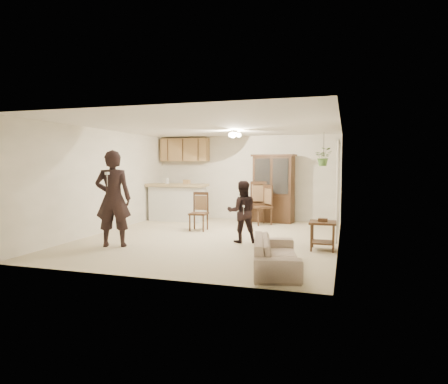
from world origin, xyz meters
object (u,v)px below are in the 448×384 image
(child, at_px, (242,211))
(chair_bar, at_px, (199,220))
(sofa, at_px, (276,247))
(chair_hutch_left, at_px, (261,214))
(china_hutch, at_px, (274,189))
(adult, at_px, (113,202))
(chair_hutch_right, at_px, (258,210))
(side_table, at_px, (323,235))

(child, distance_m, chair_bar, 1.87)
(sofa, xyz_separation_m, chair_hutch_left, (-1.18, 4.54, -0.06))
(china_hutch, relative_size, chair_hutch_left, 1.77)
(adult, bearing_deg, chair_hutch_right, -135.23)
(chair_hutch_left, bearing_deg, sofa, -27.25)
(adult, xyz_separation_m, chair_bar, (0.95, 2.32, -0.63))
(chair_bar, relative_size, chair_hutch_right, 0.81)
(china_hutch, distance_m, side_table, 3.83)
(adult, relative_size, side_table, 2.92)
(sofa, xyz_separation_m, chair_hutch_right, (-1.39, 5.10, -0.03))
(sofa, height_order, chair_bar, chair_bar)
(chair_bar, relative_size, chair_hutch_left, 0.87)
(chair_bar, bearing_deg, china_hutch, 50.13)
(china_hutch, bearing_deg, chair_bar, -119.15)
(adult, xyz_separation_m, chair_hutch_right, (2.04, 4.30, -0.57))
(chair_hutch_right, bearing_deg, chair_hutch_left, 91.63)
(child, height_order, side_table, child)
(adult, relative_size, chair_bar, 1.88)
(child, relative_size, chair_bar, 1.41)
(china_hutch, xyz_separation_m, chair_bar, (-1.53, -2.00, -0.69))
(chair_bar, bearing_deg, side_table, -27.21)
(chair_bar, height_order, chair_hutch_right, chair_hutch_right)
(sofa, bearing_deg, chair_hutch_right, 3.25)
(adult, bearing_deg, china_hutch, -139.72)
(china_hutch, bearing_deg, chair_hutch_right, -168.92)
(child, bearing_deg, adult, 5.97)
(china_hutch, height_order, side_table, china_hutch)
(adult, bearing_deg, side_table, 172.57)
(chair_hutch_left, bearing_deg, side_table, -9.49)
(sofa, distance_m, adult, 3.56)
(adult, height_order, chair_hutch_right, adult)
(chair_hutch_right, bearing_deg, chair_bar, 42.46)
(chair_hutch_left, height_order, chair_hutch_right, chair_hutch_right)
(chair_hutch_left, bearing_deg, china_hutch, 116.52)
(sofa, distance_m, child, 2.26)
(china_hutch, bearing_deg, side_table, -57.13)
(chair_hutch_right, bearing_deg, china_hutch, 164.08)
(chair_hutch_right, bearing_deg, child, 77.31)
(child, xyz_separation_m, chair_hutch_right, (-0.33, 3.13, -0.34))
(chair_hutch_left, distance_m, chair_hutch_right, 0.60)
(child, bearing_deg, sofa, 97.89)
(sofa, distance_m, china_hutch, 5.24)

